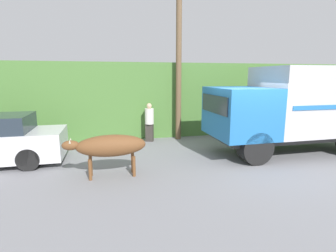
# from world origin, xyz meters

# --- Properties ---
(ground_plane) EXTENTS (60.00, 60.00, 0.00)m
(ground_plane) POSITION_xyz_m (0.00, 0.00, 0.00)
(ground_plane) COLOR gray
(hillside_embankment) EXTENTS (32.00, 5.80, 3.29)m
(hillside_embankment) POSITION_xyz_m (0.00, 7.05, 1.65)
(hillside_embankment) COLOR #4C7A38
(hillside_embankment) RESTS_ON ground_plane
(building_backdrop) EXTENTS (5.87, 2.70, 2.78)m
(building_backdrop) POSITION_xyz_m (-4.49, 5.65, 1.40)
(building_backdrop) COLOR #C6B793
(building_backdrop) RESTS_ON ground_plane
(cargo_truck) EXTENTS (6.15, 2.37, 3.04)m
(cargo_truck) POSITION_xyz_m (2.28, 0.94, 1.68)
(cargo_truck) COLOR #2D2D2D
(cargo_truck) RESTS_ON ground_plane
(brown_cow) EXTENTS (2.20, 0.60, 1.17)m
(brown_cow) POSITION_xyz_m (-4.38, 0.00, 0.85)
(brown_cow) COLOR brown
(brown_cow) RESTS_ON ground_plane
(pedestrian_on_hill) EXTENTS (0.49, 0.49, 1.61)m
(pedestrian_on_hill) POSITION_xyz_m (-2.69, 3.66, 0.88)
(pedestrian_on_hill) COLOR #38332D
(pedestrian_on_hill) RESTS_ON ground_plane
(utility_pole) EXTENTS (0.90, 0.24, 6.97)m
(utility_pole) POSITION_xyz_m (-1.39, 3.80, 3.60)
(utility_pole) COLOR brown
(utility_pole) RESTS_ON ground_plane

